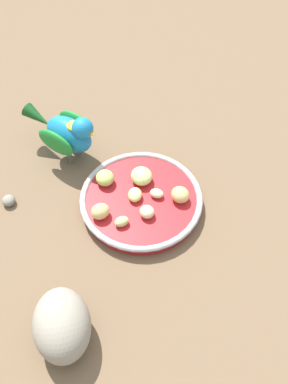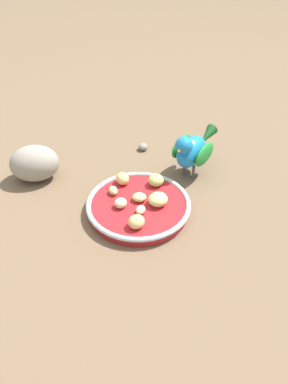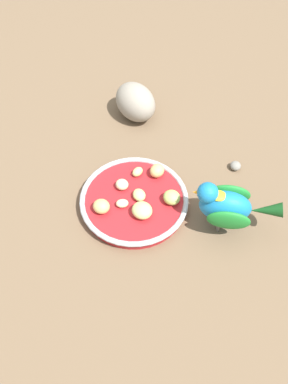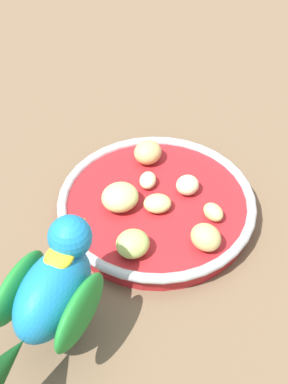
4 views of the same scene
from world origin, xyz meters
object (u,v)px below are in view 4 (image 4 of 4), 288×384
(apple_piece_6, at_px, (213,212))
(apple_piece_7, at_px, (133,244))
(apple_piece_2, at_px, (188,188))
(feeding_bowl, at_px, (160,206))
(apple_piece_5, at_px, (156,204))
(apple_piece_4, at_px, (206,237))
(apple_piece_1, at_px, (120,197))
(parrot, at_px, (51,293))
(apple_piece_0, at_px, (148,152))
(apple_piece_3, at_px, (148,180))

(apple_piece_6, relative_size, apple_piece_7, 0.73)
(apple_piece_2, bearing_deg, feeding_bowl, -71.31)
(apple_piece_5, distance_m, apple_piece_7, 0.06)
(apple_piece_4, relative_size, apple_piece_5, 1.10)
(apple_piece_1, xyz_separation_m, apple_piece_5, (0.01, 0.04, -0.00))
(apple_piece_1, height_order, parrot, parrot)
(apple_piece_4, bearing_deg, apple_piece_6, 161.23)
(feeding_bowl, height_order, apple_piece_2, apple_piece_2)
(apple_piece_6, bearing_deg, apple_piece_4, -18.77)
(feeding_bowl, height_order, apple_piece_0, apple_piece_0)
(apple_piece_0, height_order, apple_piece_5, apple_piece_0)
(apple_piece_2, height_order, parrot, parrot)
(apple_piece_4, height_order, parrot, parrot)
(apple_piece_2, xyz_separation_m, apple_piece_5, (0.02, -0.04, -0.00))
(apple_piece_2, relative_size, apple_piece_5, 0.87)
(feeding_bowl, xyz_separation_m, apple_piece_2, (-0.01, 0.03, 0.02))
(apple_piece_1, distance_m, apple_piece_5, 0.04)
(apple_piece_0, height_order, parrot, parrot)
(apple_piece_3, distance_m, apple_piece_4, 0.10)
(feeding_bowl, height_order, apple_piece_3, apple_piece_3)
(apple_piece_2, height_order, apple_piece_3, apple_piece_2)
(apple_piece_6, bearing_deg, apple_piece_5, -103.97)
(feeding_bowl, relative_size, apple_piece_5, 7.27)
(apple_piece_2, distance_m, apple_piece_7, 0.10)
(apple_piece_2, bearing_deg, apple_piece_1, -79.01)
(feeding_bowl, xyz_separation_m, apple_piece_4, (0.06, 0.04, 0.02))
(feeding_bowl, bearing_deg, apple_piece_0, -171.27)
(apple_piece_4, relative_size, apple_piece_7, 0.96)
(apple_piece_4, xyz_separation_m, apple_piece_7, (0.00, -0.07, -0.00))
(apple_piece_3, xyz_separation_m, parrot, (0.17, -0.09, 0.04))
(apple_piece_1, xyz_separation_m, apple_piece_7, (0.06, 0.01, -0.00))
(apple_piece_7, bearing_deg, apple_piece_1, -169.82)
(apple_piece_1, xyz_separation_m, apple_piece_3, (-0.03, 0.03, -0.01))
(apple_piece_7, bearing_deg, apple_piece_0, 170.96)
(apple_piece_4, distance_m, apple_piece_5, 0.07)
(parrot, bearing_deg, apple_piece_5, -8.71)
(apple_piece_0, bearing_deg, feeding_bowl, 8.73)
(apple_piece_1, relative_size, apple_piece_7, 1.19)
(apple_piece_0, bearing_deg, apple_piece_6, 34.63)
(apple_piece_0, bearing_deg, apple_piece_4, 21.38)
(apple_piece_5, xyz_separation_m, apple_piece_7, (0.06, -0.03, 0.00))
(apple_piece_1, height_order, apple_piece_6, apple_piece_1)
(feeding_bowl, relative_size, apple_piece_7, 6.37)
(apple_piece_3, xyz_separation_m, apple_piece_4, (0.09, 0.05, 0.01))
(apple_piece_0, height_order, apple_piece_1, same)
(feeding_bowl, bearing_deg, apple_piece_4, 32.75)
(apple_piece_0, xyz_separation_m, apple_piece_7, (0.13, -0.02, -0.00))
(apple_piece_5, bearing_deg, feeding_bowl, 151.21)
(apple_piece_0, xyz_separation_m, apple_piece_2, (0.06, 0.04, -0.00))
(apple_piece_5, relative_size, apple_piece_6, 1.20)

